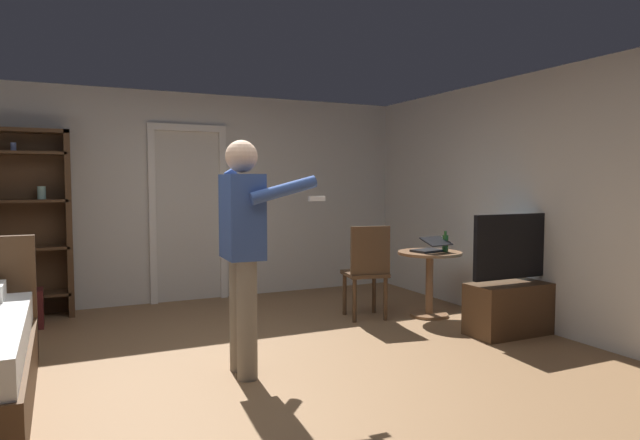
{
  "coord_description": "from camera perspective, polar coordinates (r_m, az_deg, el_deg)",
  "views": [
    {
      "loc": [
        -1.17,
        -3.83,
        1.44
      ],
      "look_at": [
        0.79,
        0.33,
        1.13
      ],
      "focal_mm": 31.01,
      "sensor_mm": 36.0,
      "label": 1
    }
  ],
  "objects": [
    {
      "name": "ground_plane",
      "position": [
        4.26,
        -8.08,
        -15.89
      ],
      "size": [
        6.66,
        6.66,
        0.0
      ],
      "primitive_type": "plane",
      "color": "olive"
    },
    {
      "name": "wall_back",
      "position": [
        6.89,
        -15.46,
        2.24
      ],
      "size": [
        6.3,
        0.12,
        2.51
      ],
      "primitive_type": "cube",
      "color": "beige",
      "rests_on": "ground_plane"
    },
    {
      "name": "wall_right",
      "position": [
        5.74,
        22.75,
        1.77
      ],
      "size": [
        0.12,
        6.02,
        2.51
      ],
      "primitive_type": "cube",
      "color": "beige",
      "rests_on": "ground_plane"
    },
    {
      "name": "doorway_frame",
      "position": [
        6.85,
        -13.45,
        1.98
      ],
      "size": [
        0.93,
        0.08,
        2.13
      ],
      "color": "white",
      "rests_on": "ground_plane"
    },
    {
      "name": "bookshelf",
      "position": [
        6.58,
        -28.63,
        0.24
      ],
      "size": [
        1.01,
        0.32,
        1.99
      ],
      "color": "#4C331E",
      "rests_on": "ground_plane"
    },
    {
      "name": "tv_flatscreen",
      "position": [
        5.62,
        19.57,
        -7.6
      ],
      "size": [
        1.05,
        0.4,
        1.15
      ],
      "color": "#4C331E",
      "rests_on": "ground_plane"
    },
    {
      "name": "side_table",
      "position": [
        6.06,
        11.24,
        -5.32
      ],
      "size": [
        0.68,
        0.68,
        0.7
      ],
      "color": "brown",
      "rests_on": "ground_plane"
    },
    {
      "name": "laptop",
      "position": [
        5.97,
        11.35,
        -2.77
      ],
      "size": [
        0.38,
        0.38,
        0.17
      ],
      "color": "black",
      "rests_on": "side_table"
    },
    {
      "name": "bottle_on_table",
      "position": [
        6.04,
        12.8,
        -2.33
      ],
      "size": [
        0.06,
        0.06,
        0.22
      ],
      "color": "#29531D",
      "rests_on": "side_table"
    },
    {
      "name": "wooden_chair",
      "position": [
        5.83,
        4.89,
        -4.94
      ],
      "size": [
        0.49,
        0.49,
        0.99
      ],
      "color": "#4C331E",
      "rests_on": "ground_plane"
    },
    {
      "name": "person_blue_shirt",
      "position": [
        4.13,
        -7.87,
        -2.12
      ],
      "size": [
        0.68,
        0.56,
        1.75
      ],
      "color": "gray",
      "rests_on": "ground_plane"
    },
    {
      "name": "suitcase_dark",
      "position": [
        6.25,
        -28.82,
        -8.13
      ],
      "size": [
        0.47,
        0.29,
        0.38
      ],
      "primitive_type": "cube",
      "rotation": [
        0.0,
        0.0,
        0.01
      ],
      "color": "#4C1919",
      "rests_on": "ground_plane"
    }
  ]
}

